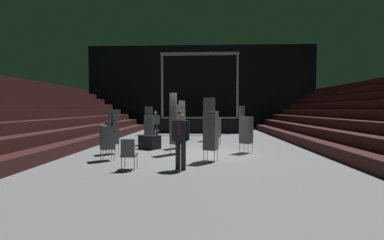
{
  "coord_description": "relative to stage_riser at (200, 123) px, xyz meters",
  "views": [
    {
      "loc": [
        0.29,
        -10.81,
        1.83
      ],
      "look_at": [
        -0.16,
        -0.47,
        1.4
      ],
      "focal_mm": 24.72,
      "sensor_mm": 36.0,
      "label": 1
    }
  ],
  "objects": [
    {
      "name": "ground_plane",
      "position": [
        0.0,
        -10.38,
        -0.72
      ],
      "size": [
        22.0,
        30.0,
        0.1
      ],
      "primitive_type": "cube",
      "color": "slate"
    },
    {
      "name": "arena_end_wall",
      "position": [
        0.0,
        4.62,
        3.33
      ],
      "size": [
        22.0,
        0.3,
        8.0
      ],
      "primitive_type": "cube",
      "color": "black",
      "rests_on": "ground_plane"
    },
    {
      "name": "bleacher_bank_left",
      "position": [
        -8.0,
        -9.38,
        1.13
      ],
      "size": [
        6.0,
        24.0,
        3.6
      ],
      "rotation": [
        0.0,
        0.0,
        1.57
      ],
      "color": "black",
      "rests_on": "ground_plane"
    },
    {
      "name": "bleacher_bank_right",
      "position": [
        8.0,
        -9.38,
        1.13
      ],
      "size": [
        6.0,
        24.0,
        3.6
      ],
      "rotation": [
        0.0,
        0.0,
        -1.57
      ],
      "color": "black",
      "rests_on": "ground_plane"
    },
    {
      "name": "stage_riser",
      "position": [
        0.0,
        0.0,
        0.0
      ],
      "size": [
        6.19,
        2.95,
        6.08
      ],
      "color": "black",
      "rests_on": "ground_plane"
    },
    {
      "name": "man_with_tie",
      "position": [
        -0.39,
        -13.36,
        0.34
      ],
      "size": [
        0.57,
        0.35,
        1.77
      ],
      "rotation": [
        0.0,
        0.0,
        2.81
      ],
      "color": "black",
      "rests_on": "ground_plane"
    },
    {
      "name": "chair_stack_front_left",
      "position": [
        0.65,
        -6.05,
        0.19
      ],
      "size": [
        0.46,
        0.46,
        1.71
      ],
      "rotation": [
        0.0,
        0.0,
        4.66
      ],
      "color": "#B2B5BA",
      "rests_on": "ground_plane"
    },
    {
      "name": "chair_stack_front_right",
      "position": [
        -3.11,
        -11.99,
        0.19
      ],
      "size": [
        0.61,
        0.61,
        1.71
      ],
      "rotation": [
        0.0,
        0.0,
        2.14
      ],
      "color": "#B2B5BA",
      "rests_on": "ground_plane"
    },
    {
      "name": "chair_stack_mid_left",
      "position": [
        -0.85,
        -8.93,
        0.44
      ],
      "size": [
        0.61,
        0.61,
        2.22
      ],
      "rotation": [
        0.0,
        0.0,
        0.94
      ],
      "color": "#B2B5BA",
      "rests_on": "ground_plane"
    },
    {
      "name": "chair_stack_mid_right",
      "position": [
        0.93,
        -7.76,
        0.27
      ],
      "size": [
        0.52,
        0.52,
        1.88
      ],
      "rotation": [
        0.0,
        0.0,
        4.5
      ],
      "color": "#B2B5BA",
      "rests_on": "ground_plane"
    },
    {
      "name": "chair_stack_mid_centre",
      "position": [
        0.55,
        -11.98,
        0.44
      ],
      "size": [
        0.56,
        0.56,
        2.22
      ],
      "rotation": [
        0.0,
        0.0,
        5.95
      ],
      "color": "#B2B5BA",
      "rests_on": "ground_plane"
    },
    {
      "name": "chair_stack_rear_left",
      "position": [
        -2.51,
        -7.8,
        0.31
      ],
      "size": [
        0.5,
        0.5,
        1.96
      ],
      "rotation": [
        0.0,
        0.0,
        3.29
      ],
      "color": "#B2B5BA",
      "rests_on": "ground_plane"
    },
    {
      "name": "chair_stack_rear_right",
      "position": [
        -3.42,
        -10.62,
        0.23
      ],
      "size": [
        0.61,
        0.61,
        1.79
      ],
      "rotation": [
        0.0,
        0.0,
        0.63
      ],
      "color": "#B2B5BA",
      "rests_on": "ground_plane"
    },
    {
      "name": "chair_stack_rear_centre",
      "position": [
        -0.79,
        -10.5,
        0.57
      ],
      "size": [
        0.62,
        0.62,
        2.48
      ],
      "rotation": [
        0.0,
        0.0,
        5.49
      ],
      "color": "#B2B5BA",
      "rests_on": "ground_plane"
    },
    {
      "name": "chair_stack_aisle_left",
      "position": [
        2.07,
        -10.13,
        0.31
      ],
      "size": [
        0.61,
        0.61,
        1.96
      ],
      "rotation": [
        0.0,
        0.0,
        4.09
      ],
      "color": "#B2B5BA",
      "rests_on": "ground_plane"
    },
    {
      "name": "crew_worker_near_stage",
      "position": [
        -2.8,
        -4.3,
        0.31
      ],
      "size": [
        0.57,
        0.34,
        1.73
      ],
      "rotation": [
        0.0,
        0.0,
        0.31
      ],
      "color": "black",
      "rests_on": "ground_plane"
    },
    {
      "name": "equipment_road_case",
      "position": [
        -2.18,
        -9.2,
        -0.36
      ],
      "size": [
        1.08,
        0.99,
        0.62
      ],
      "primitive_type": "cube",
      "rotation": [
        0.0,
        0.0,
        -0.56
      ],
      "color": "black",
      "rests_on": "ground_plane"
    },
    {
      "name": "loose_chair_near_man",
      "position": [
        -1.94,
        -13.44,
        -0.14
      ],
      "size": [
        0.46,
        0.46,
        0.95
      ],
      "rotation": [
        0.0,
        0.0,
        0.04
      ],
      "color": "#B2B5BA",
      "rests_on": "ground_plane"
    }
  ]
}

